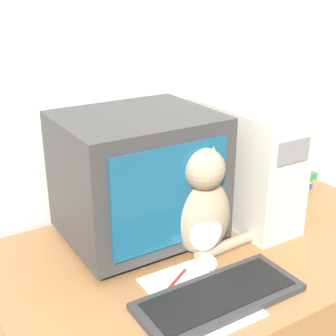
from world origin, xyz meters
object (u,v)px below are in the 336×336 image
computer_tower (240,162)px  cat (202,209)px  pen (174,283)px  crt_monitor (138,177)px  book_stack (284,176)px  keyboard (219,296)px

computer_tower → cat: computer_tower is taller
cat → pen: size_ratio=2.72×
crt_monitor → cat: crt_monitor is taller
book_stack → pen: book_stack is taller
book_stack → keyboard: bearing=-146.1°
computer_tower → pen: computer_tower is taller
computer_tower → keyboard: (-0.34, -0.35, -0.18)m
computer_tower → pen: 0.51m
computer_tower → cat: bearing=-151.1°
keyboard → cat: size_ratio=1.28×
crt_monitor → computer_tower: size_ratio=0.97×
book_stack → pen: bearing=-155.5°
crt_monitor → keyboard: size_ratio=1.02×
cat → pen: cat is taller
crt_monitor → keyboard: bearing=-87.0°
pen → crt_monitor: bearing=80.8°
crt_monitor → book_stack: size_ratio=2.11×
keyboard → book_stack: bearing=33.9°
crt_monitor → pen: bearing=-99.2°
cat → book_stack: cat is taller
cat → book_stack: size_ratio=1.62×
keyboard → cat: bearing=66.9°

